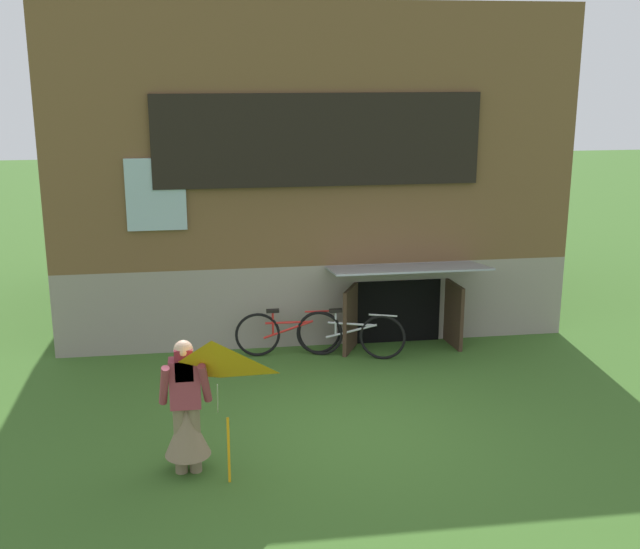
{
  "coord_description": "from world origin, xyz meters",
  "views": [
    {
      "loc": [
        -1.78,
        -9.27,
        4.53
      ],
      "look_at": [
        -0.29,
        0.83,
        1.79
      ],
      "focal_mm": 44.97,
      "sensor_mm": 36.0,
      "label": 1
    }
  ],
  "objects_px": {
    "bicycle_silver": "(351,334)",
    "bicycle_red": "(288,333)",
    "person": "(187,418)",
    "kite": "(213,380)"
  },
  "relations": [
    {
      "from": "kite",
      "to": "bicycle_red",
      "type": "distance_m",
      "value": 4.38
    },
    {
      "from": "kite",
      "to": "bicycle_silver",
      "type": "xyz_separation_m",
      "value": [
        2.18,
        3.85,
        -0.94
      ]
    },
    {
      "from": "bicycle_red",
      "to": "person",
      "type": "bearing_deg",
      "value": -111.46
    },
    {
      "from": "person",
      "to": "bicycle_red",
      "type": "height_order",
      "value": "person"
    },
    {
      "from": "person",
      "to": "bicycle_red",
      "type": "xyz_separation_m",
      "value": [
        1.52,
        3.56,
        -0.29
      ]
    },
    {
      "from": "bicycle_silver",
      "to": "bicycle_red",
      "type": "distance_m",
      "value": 0.99
    },
    {
      "from": "person",
      "to": "bicycle_red",
      "type": "distance_m",
      "value": 3.88
    },
    {
      "from": "person",
      "to": "bicycle_red",
      "type": "bearing_deg",
      "value": 79.72
    },
    {
      "from": "person",
      "to": "kite",
      "type": "distance_m",
      "value": 0.9
    },
    {
      "from": "kite",
      "to": "bicycle_silver",
      "type": "distance_m",
      "value": 4.52
    }
  ]
}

